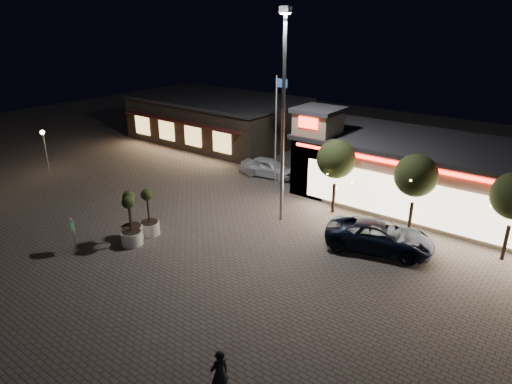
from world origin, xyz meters
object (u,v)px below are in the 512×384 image
Objects in this scene: valet_sign at (73,229)px; planter_mid at (131,230)px; pickup_truck at (379,236)px; pedestrian at (219,374)px; planter_left at (132,225)px; white_sedan at (268,167)px.

planter_mid is at bearing 51.66° from valet_sign.
pickup_truck is 12.91m from pedestrian.
pickup_truck is 3.08× the size of valet_sign.
planter_left is 1.59× the size of valet_sign.
valet_sign reaches higher than pickup_truck.
planter_mid is (0.66, -13.75, 0.14)m from white_sedan.
white_sedan is (-11.77, 5.94, -0.05)m from pickup_truck.
planter_mid is at bearing 172.97° from white_sedan.
valet_sign is at bearing -116.64° from planter_left.
planter_mid is (0.47, -0.41, -0.02)m from planter_left.
pedestrian is 13.22m from valet_sign.
white_sedan is 1.49× the size of planter_left.
planter_mid is at bearing -40.85° from planter_left.
valet_sign is (-12.96, -10.14, 0.50)m from pickup_truck.
planter_left is (-11.59, -7.40, 0.12)m from pickup_truck.
planter_left is (0.19, -13.34, 0.16)m from white_sedan.
pickup_truck is 1.30× the size of white_sedan.
white_sedan is at bearing 92.73° from planter_mid.
pedestrian is (-0.04, -12.91, 0.14)m from pickup_truck.
pedestrian reaches higher than valet_sign.
pickup_truck is 3.06× the size of pedestrian.
planter_left is at bearing 171.03° from white_sedan.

